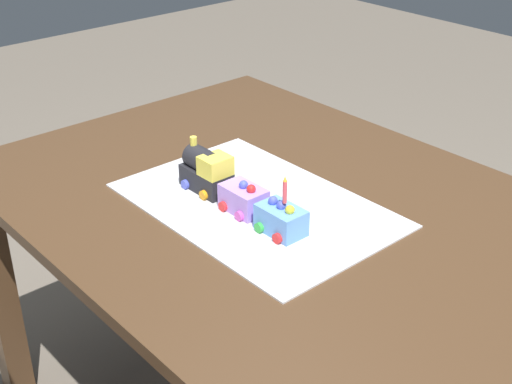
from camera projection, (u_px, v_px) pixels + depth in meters
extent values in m
cube|color=#4C331E|center=(281.00, 207.00, 1.59)|extent=(1.40, 1.00, 0.03)
cube|color=#4C331E|center=(0.00, 291.00, 1.94)|extent=(0.07, 0.07, 0.71)
cube|color=#4C331E|center=(246.00, 191.00, 2.45)|extent=(0.07, 0.07, 0.71)
cube|color=silver|center=(256.00, 205.00, 1.57)|extent=(0.60, 0.40, 0.00)
cube|color=#232328|center=(206.00, 179.00, 1.62)|extent=(0.12, 0.06, 0.05)
cylinder|color=#232328|center=(202.00, 159.00, 1.61)|extent=(0.08, 0.05, 0.05)
cube|color=#F4E04C|center=(215.00, 166.00, 1.57)|extent=(0.06, 0.06, 0.04)
cylinder|color=#F4E04C|center=(194.00, 143.00, 1.61)|extent=(0.02, 0.02, 0.03)
sphere|color=#F4EFCC|center=(188.00, 166.00, 1.66)|extent=(0.02, 0.02, 0.02)
cylinder|color=#4C59D8|center=(185.00, 184.00, 1.63)|extent=(0.02, 0.01, 0.02)
cylinder|color=orange|center=(203.00, 195.00, 1.58)|extent=(0.02, 0.01, 0.02)
cylinder|color=#4C59D8|center=(210.00, 175.00, 1.67)|extent=(0.02, 0.01, 0.02)
cylinder|color=#D84CB2|center=(228.00, 185.00, 1.62)|extent=(0.02, 0.01, 0.02)
cube|color=#AD84E0|center=(244.00, 199.00, 1.53)|extent=(0.10, 0.06, 0.06)
cylinder|color=red|center=(223.00, 207.00, 1.53)|extent=(0.02, 0.01, 0.02)
cylinder|color=#D84CB2|center=(239.00, 216.00, 1.50)|extent=(0.02, 0.01, 0.02)
cylinder|color=green|center=(248.00, 196.00, 1.58)|extent=(0.02, 0.01, 0.02)
cylinder|color=#4C59D8|center=(265.00, 205.00, 1.54)|extent=(0.02, 0.01, 0.02)
sphere|color=red|center=(251.00, 189.00, 1.50)|extent=(0.02, 0.02, 0.02)
sphere|color=#4C59D8|center=(244.00, 185.00, 1.51)|extent=(0.02, 0.02, 0.02)
cube|color=#669EEA|center=(281.00, 220.00, 1.45)|extent=(0.10, 0.06, 0.06)
cylinder|color=green|center=(259.00, 228.00, 1.46)|extent=(0.02, 0.01, 0.02)
cylinder|color=red|center=(277.00, 238.00, 1.42)|extent=(0.02, 0.01, 0.02)
cylinder|color=orange|center=(285.00, 216.00, 1.50)|extent=(0.02, 0.01, 0.02)
cylinder|color=#4C59D8|center=(303.00, 226.00, 1.46)|extent=(0.02, 0.01, 0.02)
sphere|color=#4C59D8|center=(273.00, 201.00, 1.45)|extent=(0.02, 0.02, 0.02)
sphere|color=#4C59D8|center=(281.00, 205.00, 1.44)|extent=(0.02, 0.02, 0.02)
sphere|color=yellow|center=(290.00, 210.00, 1.42)|extent=(0.02, 0.02, 0.02)
cylinder|color=#F24C59|center=(285.00, 192.00, 1.41)|extent=(0.01, 0.01, 0.05)
cone|color=yellow|center=(285.00, 179.00, 1.40)|extent=(0.01, 0.01, 0.01)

